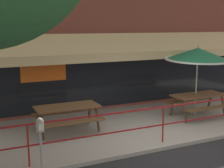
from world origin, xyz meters
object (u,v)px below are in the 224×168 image
parking_meter_near (40,132)px  patio_umbrella_centre (198,54)px  picnic_table_centre (198,99)px  picnic_table_left (67,111)px

parking_meter_near → patio_umbrella_centre: bearing=23.0°
patio_umbrella_centre → parking_meter_near: 6.32m
parking_meter_near → picnic_table_centre: bearing=21.8°
patio_umbrella_centre → parking_meter_near: (-5.74, -2.43, -1.03)m
picnic_table_left → patio_umbrella_centre: size_ratio=0.76×
patio_umbrella_centre → picnic_table_left: bearing=176.7°
picnic_table_centre → patio_umbrella_centre: bearing=90.0°
picnic_table_centre → patio_umbrella_centre: (0.00, 0.14, 1.47)m
picnic_table_centre → patio_umbrella_centre: 1.48m
picnic_table_left → picnic_table_centre: bearing=-5.1°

